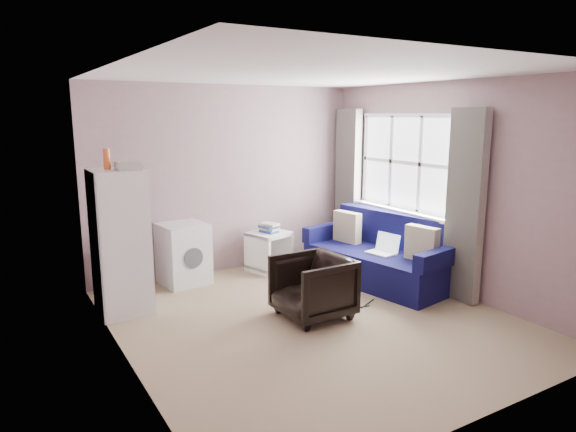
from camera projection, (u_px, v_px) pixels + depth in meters
name	position (u px, v px, depth m)	size (l,w,h in m)	color
room	(316.00, 202.00, 5.16)	(3.84, 4.24, 2.54)	#9B8465
armchair	(313.00, 284.00, 5.39)	(0.71, 0.66, 0.73)	black
fridge	(121.00, 241.00, 5.44)	(0.55, 0.53, 1.77)	silver
washing_machine	(183.00, 252.00, 6.47)	(0.60, 0.60, 0.77)	silver
side_table	(269.00, 248.00, 7.02)	(0.60, 0.60, 0.66)	white
sofa	(382.00, 258.00, 6.55)	(1.19, 2.06, 0.86)	#10104A
window_dressing	(399.00, 193.00, 6.66)	(0.17, 2.62, 2.18)	white
floor_cables	(362.00, 306.00, 5.75)	(0.51, 0.16, 0.01)	black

